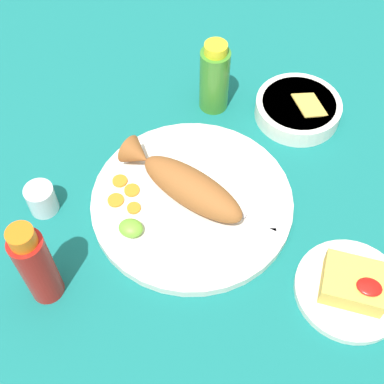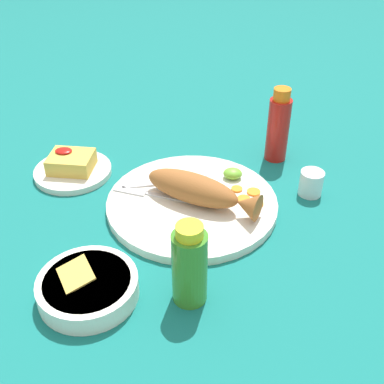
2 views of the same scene
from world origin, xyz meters
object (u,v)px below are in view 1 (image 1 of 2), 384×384
Objects in this scene: fork_far at (228,234)px; hot_sauce_bottle_green at (214,78)px; main_plate at (192,202)px; salt_cup at (42,200)px; fried_fish at (184,184)px; fork_near at (242,212)px; guacamole_bowl at (298,108)px; side_plate_fries at (350,290)px; hot_sauce_bottle_red at (36,265)px.

fork_far is 1.20× the size of hot_sauce_bottle_green.
main_plate is 6.40× the size of salt_cup.
main_plate is at bearing 0.00° from fried_fish.
main_plate is 0.04m from fried_fish.
fork_near is (0.10, -0.01, -0.03)m from fried_fish.
fork_near is at bearing -65.23° from hot_sauce_bottle_green.
fork_far is at bearing -10.57° from fried_fish.
guacamole_bowl is (0.16, 0.25, -0.03)m from fried_fish.
fork_near is at bearing -100.95° from guacamole_bowl.
hot_sauce_bottle_green is at bearing 55.62° from salt_cup.
hot_sauce_bottle_green reaches higher than fried_fish.
fork_far is at bearing 169.24° from side_plate_fries.
hot_sauce_bottle_green is at bearing 95.92° from main_plate.
fried_fish reaches higher than salt_cup.
fork_far is 0.32m from guacamole_bowl.
fork_far is 0.21m from side_plate_fries.
salt_cup is at bearing 178.54° from side_plate_fries.
hot_sauce_bottle_red reaches higher than side_plate_fries.
fried_fish is 4.55× the size of salt_cup.
salt_cup is at bearing -162.46° from main_plate.
side_plate_fries is at bearing -27.19° from fork_far.
fried_fish is 1.43× the size of side_plate_fries.
hot_sauce_bottle_red is (-0.25, -0.17, 0.06)m from fork_far.
fork_far is (0.08, -0.05, 0.01)m from main_plate.
guacamole_bowl is at bearing 41.20° from salt_cup.
fork_near is 0.34m from salt_cup.
fork_near is 0.27m from guacamole_bowl.
salt_cup is (-0.07, 0.14, -0.06)m from hot_sauce_bottle_red.
fork_far is at bearing 4.57° from salt_cup.
salt_cup reaches higher than guacamole_bowl.
guacamole_bowl reaches higher than fork_far.
fork_near is 1.02× the size of fork_far.
fried_fish is 0.32m from side_plate_fries.
guacamole_bowl is (-0.14, 0.35, 0.01)m from side_plate_fries.
fork_far is 0.31m from hot_sauce_bottle_red.
fried_fish is at bearing 158.55° from main_plate.
fork_near is 0.21m from side_plate_fries.
hot_sauce_bottle_green is 0.46m from side_plate_fries.
fried_fish is 0.24m from hot_sauce_bottle_green.
fried_fish reaches higher than fork_near.
fried_fish is 1.50× the size of guacamole_bowl.
hot_sauce_bottle_red is (-0.26, -0.21, 0.06)m from fork_near.
salt_cup is at bearing 116.87° from hot_sauce_bottle_red.
fried_fish is 1.41× the size of hot_sauce_bottle_red.
side_plate_fries is 1.04× the size of guacamole_bowl.
guacamole_bowl is (0.31, 0.48, -0.06)m from hot_sauce_bottle_red.
salt_cup is (-0.22, -0.32, -0.05)m from hot_sauce_bottle_green.
guacamole_bowl is (0.14, 0.26, 0.01)m from main_plate.
fried_fish is 1.36× the size of fork_far.
side_plate_fries is 0.38m from guacamole_bowl.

